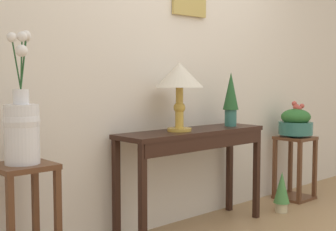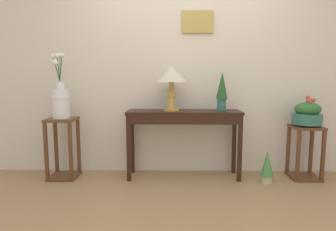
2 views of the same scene
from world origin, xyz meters
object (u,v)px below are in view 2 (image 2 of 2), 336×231
object	(u,v)px
table_lamp	(172,77)
planter_bowl_wide_right	(307,114)
potted_plant_on_console	(222,89)
potted_plant_floor	(267,166)
flower_vase_tall_left	(61,99)
console_table	(184,121)
pedestal_stand_left	(63,148)
pedestal_stand_right	(305,152)

from	to	relation	value
table_lamp	planter_bowl_wide_right	bearing A→B (deg)	-0.96
potted_plant_on_console	potted_plant_floor	bearing A→B (deg)	-21.03
flower_vase_tall_left	table_lamp	bearing A→B (deg)	2.24
potted_plant_floor	console_table	bearing A→B (deg)	168.72
pedestal_stand_left	pedestal_stand_right	xyz separation A→B (m)	(2.82, 0.02, -0.04)
table_lamp	planter_bowl_wide_right	distance (m)	1.61
table_lamp	flower_vase_tall_left	bearing A→B (deg)	-177.76
pedestal_stand_left	planter_bowl_wide_right	world-z (taller)	planter_bowl_wide_right
console_table	planter_bowl_wide_right	world-z (taller)	planter_bowl_wide_right
console_table	pedestal_stand_left	bearing A→B (deg)	-178.97
pedestal_stand_left	potted_plant_on_console	bearing A→B (deg)	0.93
table_lamp	planter_bowl_wide_right	world-z (taller)	table_lamp
potted_plant_on_console	planter_bowl_wide_right	size ratio (longest dim) A/B	1.30
potted_plant_on_console	planter_bowl_wide_right	bearing A→B (deg)	-0.44
pedestal_stand_left	console_table	bearing A→B (deg)	1.03
pedestal_stand_left	planter_bowl_wide_right	distance (m)	2.85
pedestal_stand_right	pedestal_stand_left	bearing A→B (deg)	-179.55
pedestal_stand_right	table_lamp	bearing A→B (deg)	179.05
table_lamp	potted_plant_floor	world-z (taller)	table_lamp
pedestal_stand_left	planter_bowl_wide_right	xyz separation A→B (m)	(2.82, 0.02, 0.41)
potted_plant_on_console	table_lamp	bearing A→B (deg)	178.17
console_table	potted_plant_floor	xyz separation A→B (m)	(0.92, -0.18, -0.48)
console_table	table_lamp	xyz separation A→B (m)	(-0.14, 0.02, 0.51)
potted_plant_on_console	pedestal_stand_right	bearing A→B (deg)	-0.44
console_table	potted_plant_floor	size ratio (longest dim) A/B	3.58
planter_bowl_wide_right	potted_plant_floor	bearing A→B (deg)	-159.82
potted_plant_on_console	planter_bowl_wide_right	xyz separation A→B (m)	(0.98, -0.01, -0.28)
potted_plant_on_console	pedestal_stand_right	world-z (taller)	potted_plant_on_console
potted_plant_floor	pedestal_stand_left	bearing A→B (deg)	176.12
table_lamp	potted_plant_on_console	world-z (taller)	table_lamp
flower_vase_tall_left	pedestal_stand_right	world-z (taller)	flower_vase_tall_left
pedestal_stand_left	flower_vase_tall_left	bearing A→B (deg)	-98.66
pedestal_stand_left	potted_plant_floor	distance (m)	2.34
potted_plant_on_console	pedestal_stand_right	xyz separation A→B (m)	(0.98, -0.01, -0.73)
console_table	pedestal_stand_left	distance (m)	1.45
table_lamp	pedestal_stand_left	bearing A→B (deg)	-177.82
table_lamp	potted_plant_on_console	distance (m)	0.59
pedestal_stand_left	pedestal_stand_right	bearing A→B (deg)	0.45
console_table	pedestal_stand_right	xyz separation A→B (m)	(1.41, -0.00, -0.36)
table_lamp	pedestal_stand_left	world-z (taller)	table_lamp
potted_plant_floor	planter_bowl_wide_right	bearing A→B (deg)	20.18
table_lamp	pedestal_stand_right	world-z (taller)	table_lamp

